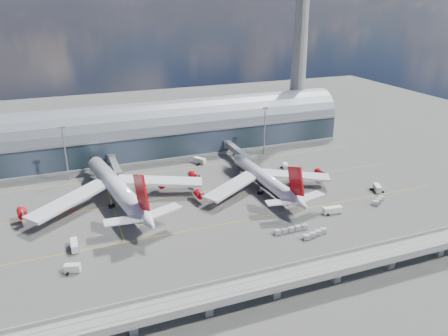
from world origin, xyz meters
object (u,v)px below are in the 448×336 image
object	(u,v)px
control_tower	(300,48)
airliner_left	(117,188)
cargo_train_1	(291,229)
service_truck_3	(377,188)
service_truck_4	(285,166)
floodlight_mast_left	(65,152)
cargo_train_0	(315,234)
service_truck_2	(332,210)
airliner_right	(265,179)
service_truck_0	(74,245)
service_truck_5	(200,161)
floodlight_mast_right	(265,130)
cargo_train_2	(378,201)
service_truck_1	(72,268)

from	to	relation	value
control_tower	airliner_left	xyz separation A→B (m)	(-117.28, -61.52, -44.74)
airliner_left	cargo_train_1	size ratio (longest dim) A/B	5.85
service_truck_3	cargo_train_1	xyz separation A→B (m)	(-52.34, -17.47, -0.55)
service_truck_3	service_truck_4	xyz separation A→B (m)	(-24.43, 38.06, -0.10)
floodlight_mast_left	cargo_train_0	size ratio (longest dim) A/B	2.35
service_truck_2	service_truck_4	distance (m)	49.03
airliner_right	service_truck_0	bearing A→B (deg)	-168.39
service_truck_0	service_truck_2	bearing A→B (deg)	-5.62
service_truck_5	floodlight_mast_right	bearing A→B (deg)	-33.06
floodlight_mast_left	floodlight_mast_right	bearing A→B (deg)	0.00
cargo_train_1	service_truck_0	bearing A→B (deg)	78.25
floodlight_mast_left	cargo_train_1	size ratio (longest dim) A/B	1.90
floodlight_mast_right	service_truck_5	world-z (taller)	floodlight_mast_right
floodlight_mast_left	airliner_left	size ratio (longest dim) A/B	0.33
service_truck_4	cargo_train_2	size ratio (longest dim) A/B	0.63
cargo_train_0	cargo_train_2	xyz separation A→B (m)	(38.82, 13.79, 0.05)
airliner_right	control_tower	bearing A→B (deg)	49.77
control_tower	service_truck_0	xyz separation A→B (m)	(-136.29, -91.38, -50.15)
control_tower	service_truck_0	distance (m)	171.58
control_tower	service_truck_3	distance (m)	103.37
service_truck_2	cargo_train_0	xyz separation A→B (m)	(-15.83, -12.70, -0.51)
service_truck_5	cargo_train_1	size ratio (longest dim) A/B	0.49
airliner_right	cargo_train_0	world-z (taller)	airliner_right
service_truck_1	floodlight_mast_right	bearing A→B (deg)	-37.93
service_truck_2	service_truck_4	size ratio (longest dim) A/B	1.51
service_truck_5	service_truck_1	bearing A→B (deg)	-166.68
floodlight_mast_right	service_truck_2	size ratio (longest dim) A/B	3.27
service_truck_0	service_truck_2	distance (m)	96.06
service_truck_0	service_truck_4	bearing A→B (deg)	21.13
floodlight_mast_left	airliner_left	bearing A→B (deg)	-62.14
control_tower	service_truck_5	size ratio (longest dim) A/B	15.45
floodlight_mast_right	service_truck_5	size ratio (longest dim) A/B	3.86
service_truck_2	service_truck_3	bearing A→B (deg)	-64.77
service_truck_1	service_truck_3	bearing A→B (deg)	-67.99
service_truck_5	service_truck_4	bearing A→B (deg)	-66.35
floodlight_mast_right	service_truck_0	bearing A→B (deg)	-147.97
service_truck_4	service_truck_5	size ratio (longest dim) A/B	0.78
floodlight_mast_left	service_truck_4	world-z (taller)	floodlight_mast_left
airliner_right	service_truck_2	xyz separation A→B (m)	(15.35, -28.78, -3.95)
service_truck_3	cargo_train_0	xyz separation A→B (m)	(-46.04, -23.33, -0.55)
service_truck_2	service_truck_5	xyz separation A→B (m)	(-31.32, 70.80, 0.14)
service_truck_1	cargo_train_1	size ratio (longest dim) A/B	0.38
floodlight_mast_left	cargo_train_2	distance (m)	137.89
control_tower	service_truck_1	world-z (taller)	control_tower
floodlight_mast_right	airliner_right	size ratio (longest dim) A/B	0.39
service_truck_3	cargo_train_1	size ratio (longest dim) A/B	0.48
service_truck_1	cargo_train_2	world-z (taller)	service_truck_1
service_truck_3	cargo_train_1	distance (m)	55.19
service_truck_2	service_truck_0	bearing A→B (deg)	90.45
floodlight_mast_right	cargo_train_0	distance (m)	88.69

